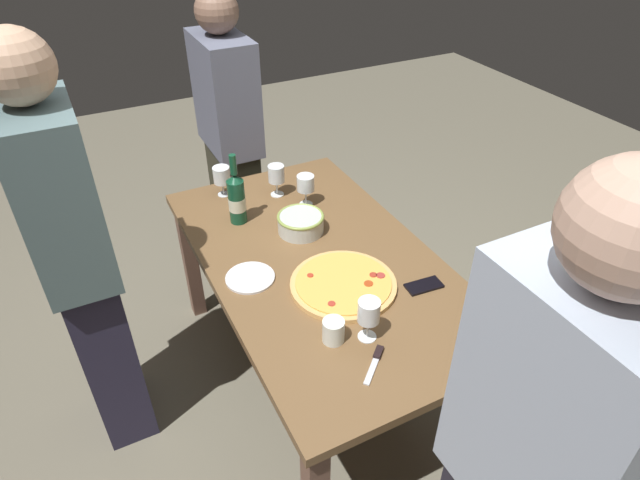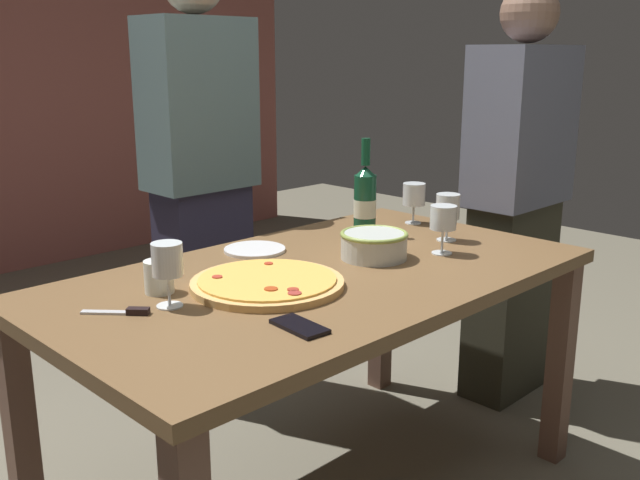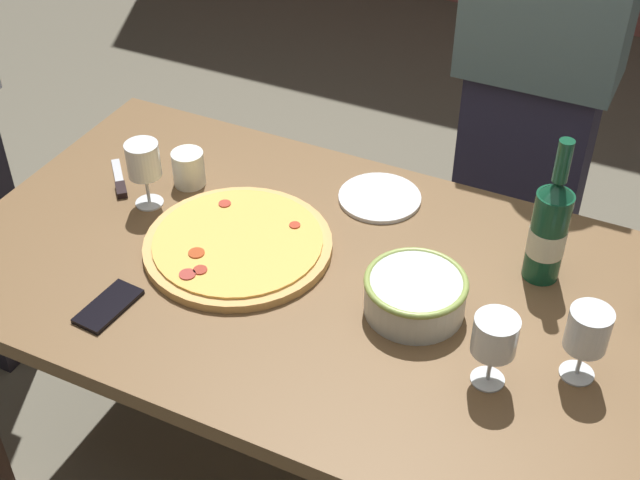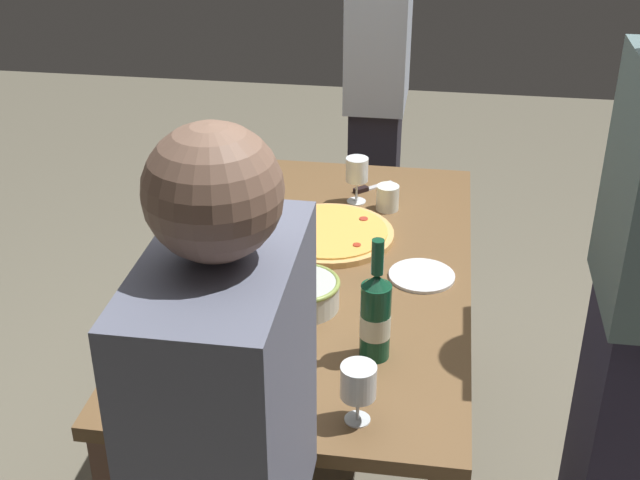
# 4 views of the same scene
# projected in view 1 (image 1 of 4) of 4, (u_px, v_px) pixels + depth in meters

# --- Properties ---
(ground_plane) EXTENTS (8.00, 8.00, 0.00)m
(ground_plane) POSITION_uv_depth(u_px,v_px,m) (320.00, 378.00, 2.67)
(ground_plane) COLOR #6B6554
(dining_table) EXTENTS (1.60, 0.90, 0.75)m
(dining_table) POSITION_uv_depth(u_px,v_px,m) (320.00, 276.00, 2.29)
(dining_table) COLOR brown
(dining_table) RESTS_ON ground
(pizza) EXTENTS (0.42, 0.42, 0.03)m
(pizza) POSITION_uv_depth(u_px,v_px,m) (344.00, 284.00, 2.08)
(pizza) COLOR #E3AD63
(pizza) RESTS_ON dining_table
(serving_bowl) EXTENTS (0.21, 0.21, 0.08)m
(serving_bowl) POSITION_uv_depth(u_px,v_px,m) (301.00, 222.00, 2.37)
(serving_bowl) COLOR silver
(serving_bowl) RESTS_ON dining_table
(wine_bottle) EXTENTS (0.08, 0.08, 0.34)m
(wine_bottle) POSITION_uv_depth(u_px,v_px,m) (237.00, 198.00, 2.39)
(wine_bottle) COLOR #13472D
(wine_bottle) RESTS_ON dining_table
(wine_glass_near_pizza) EXTENTS (0.08, 0.08, 0.15)m
(wine_glass_near_pizza) POSITION_uv_depth(u_px,v_px,m) (222.00, 176.00, 2.59)
(wine_glass_near_pizza) COLOR white
(wine_glass_near_pizza) RESTS_ON dining_table
(wine_glass_by_bottle) EXTENTS (0.08, 0.08, 0.15)m
(wine_glass_by_bottle) POSITION_uv_depth(u_px,v_px,m) (306.00, 184.00, 2.51)
(wine_glass_by_bottle) COLOR white
(wine_glass_by_bottle) RESTS_ON dining_table
(wine_glass_far_left) EXTENTS (0.08, 0.08, 0.16)m
(wine_glass_far_left) POSITION_uv_depth(u_px,v_px,m) (276.00, 175.00, 2.59)
(wine_glass_far_left) COLOR white
(wine_glass_far_left) RESTS_ON dining_table
(wine_glass_far_right) EXTENTS (0.08, 0.08, 0.16)m
(wine_glass_far_right) POSITION_uv_depth(u_px,v_px,m) (369.00, 313.00, 1.81)
(wine_glass_far_right) COLOR white
(wine_glass_far_right) RESTS_ON dining_table
(cup_amber) EXTENTS (0.08, 0.08, 0.09)m
(cup_amber) POSITION_uv_depth(u_px,v_px,m) (333.00, 331.00, 1.84)
(cup_amber) COLOR white
(cup_amber) RESTS_ON dining_table
(side_plate) EXTENTS (0.20, 0.20, 0.01)m
(side_plate) POSITION_uv_depth(u_px,v_px,m) (250.00, 278.00, 2.13)
(side_plate) COLOR white
(side_plate) RESTS_ON dining_table
(cell_phone) EXTENTS (0.08, 0.15, 0.01)m
(cell_phone) POSITION_uv_depth(u_px,v_px,m) (424.00, 286.00, 2.09)
(cell_phone) COLOR black
(cell_phone) RESTS_ON dining_table
(pizza_knife) EXTENTS (0.13, 0.14, 0.02)m
(pizza_knife) POSITION_uv_depth(u_px,v_px,m) (376.00, 360.00, 1.78)
(pizza_knife) COLOR silver
(pizza_knife) RESTS_ON dining_table
(person_host) EXTENTS (0.41, 0.24, 1.73)m
(person_host) POSITION_uv_depth(u_px,v_px,m) (80.00, 263.00, 1.99)
(person_host) COLOR #28253B
(person_host) RESTS_ON ground
(person_guest_right) EXTENTS (0.45, 0.24, 1.61)m
(person_guest_right) POSITION_uv_depth(u_px,v_px,m) (231.00, 143.00, 2.98)
(person_guest_right) COLOR #353426
(person_guest_right) RESTS_ON ground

